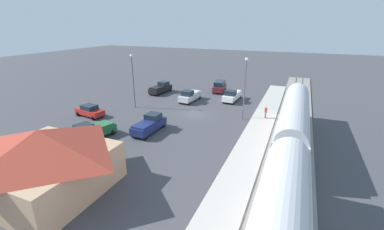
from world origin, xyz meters
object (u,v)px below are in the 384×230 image
at_px(light_pole_near_platform, 245,82).
at_px(station_building, 43,159).
at_px(pedestrian_on_platform, 266,111).
at_px(pickup_green, 92,131).
at_px(sedan_red, 90,111).
at_px(pickup_navy, 149,124).
at_px(light_pole_lot_center, 133,75).
at_px(suv_maroon, 220,86).
at_px(pickup_black, 161,88).
at_px(pickup_white, 232,95).
at_px(pickup_silver, 190,96).

bearing_deg(light_pole_near_platform, station_building, 63.59).
xyz_separation_m(pedestrian_on_platform, pickup_green, (17.97, 14.60, -0.25)).
bearing_deg(sedan_red, pickup_navy, 172.40).
bearing_deg(light_pole_lot_center, sedan_red, 59.07).
distance_m(station_building, light_pole_lot_center, 22.14).
distance_m(station_building, suv_maroon, 36.48).
relative_size(pickup_black, pickup_white, 1.01).
xyz_separation_m(pickup_white, sedan_red, (17.25, 16.04, -0.15)).
distance_m(pickup_silver, light_pole_near_platform, 12.60).
height_order(pickup_navy, suv_maroon, suv_maroon).
height_order(pedestrian_on_platform, pickup_green, pickup_green).
height_order(pickup_black, pickup_navy, same).
height_order(pickup_green, light_pole_near_platform, light_pole_near_platform).
bearing_deg(pickup_navy, pedestrian_on_platform, -141.89).
xyz_separation_m(suv_maroon, light_pole_near_platform, (-7.71, 13.73, 4.25)).
relative_size(pickup_black, pickup_silver, 1.01).
distance_m(pedestrian_on_platform, light_pole_lot_center, 20.91).
relative_size(pickup_green, pickup_silver, 1.04).
xyz_separation_m(station_building, light_pole_lot_center, (6.15, -21.12, 2.55)).
distance_m(pickup_black, suv_maroon, 11.69).
distance_m(pickup_white, pickup_green, 24.71).
bearing_deg(pickup_silver, suv_maroon, -108.69).
xyz_separation_m(pickup_green, light_pole_near_platform, (-14.95, -13.57, 4.37)).
xyz_separation_m(pickup_black, pickup_white, (-14.29, -0.13, 0.00)).
xyz_separation_m(pickup_silver, suv_maroon, (-2.84, -8.39, 0.12)).
height_order(pickup_white, pickup_silver, same).
relative_size(station_building, suv_maroon, 1.97).
bearing_deg(pickup_silver, station_building, 88.65).
xyz_separation_m(pickup_black, light_pole_lot_center, (-0.72, 9.77, 4.28)).
relative_size(pedestrian_on_platform, light_pole_lot_center, 0.20).
height_order(pedestrian_on_platform, pickup_navy, pickup_navy).
bearing_deg(sedan_red, pickup_silver, -129.08).
bearing_deg(light_pole_lot_center, light_pole_near_platform, -175.26).
height_order(sedan_red, light_pole_lot_center, light_pole_lot_center).
distance_m(sedan_red, suv_maroon, 25.13).
xyz_separation_m(pickup_silver, pickup_navy, (-0.69, 14.40, 0.00)).
bearing_deg(pickup_white, light_pole_near_platform, 114.06).
bearing_deg(pedestrian_on_platform, sedan_red, 19.69).
height_order(station_building, pickup_silver, station_building).
bearing_deg(pickup_black, sedan_red, 79.47).
bearing_deg(station_building, light_pole_near_platform, -116.41).
bearing_deg(pickup_white, pedestrian_on_platform, 132.43).
bearing_deg(suv_maroon, pickup_black, 27.50).
bearing_deg(pickup_green, light_pole_lot_center, -78.80).
relative_size(station_building, pedestrian_on_platform, 5.87).
bearing_deg(pickup_white, station_building, 76.55).
bearing_deg(pickup_white, pickup_navy, 70.90).
xyz_separation_m(pedestrian_on_platform, pickup_silver, (13.56, -4.31, -0.25)).
distance_m(pickup_green, light_pole_lot_center, 13.09).
height_order(pedestrian_on_platform, suv_maroon, suv_maroon).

